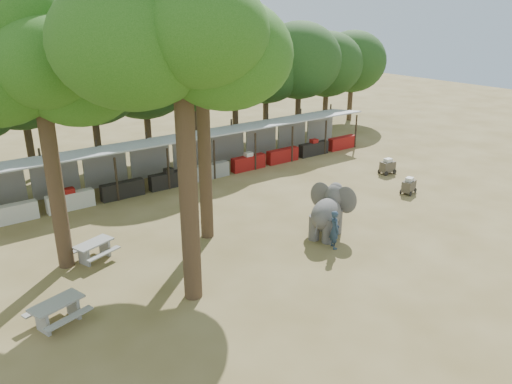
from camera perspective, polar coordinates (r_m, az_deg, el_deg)
ground at (r=20.41m, az=10.75°, el=-8.67°), size 100.00×100.00×0.00m
vendor_stalls at (r=30.25m, az=-8.43°, el=3.67°), size 28.00×2.99×2.80m
yard_tree_left at (r=19.60m, az=-24.39°, el=14.00°), size 7.10×6.90×11.02m
yard_tree_center at (r=15.84m, az=-9.46°, el=18.01°), size 7.10×6.90×12.04m
yard_tree_back at (r=20.81m, az=-6.99°, el=16.82°), size 7.10×6.90×11.36m
backdrop_trees at (r=33.93m, az=-13.06°, el=12.68°), size 46.46×5.95×8.33m
elephant at (r=22.85m, az=8.35°, el=-2.12°), size 2.99×2.38×2.24m
handler at (r=21.64m, az=8.97°, el=-4.25°), size 0.62×0.73×1.72m
picnic_table_near at (r=17.88m, az=-21.74°, el=-12.40°), size 2.04×1.93×0.84m
picnic_table_far at (r=21.58m, az=-18.01°, el=-6.15°), size 1.95×1.86×0.78m
cart_front at (r=29.00m, az=17.06°, el=0.71°), size 1.08×0.85×0.93m
cart_back at (r=32.10m, az=14.80°, el=2.87°), size 1.04×0.73×0.97m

